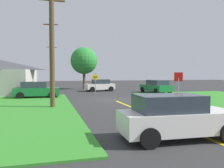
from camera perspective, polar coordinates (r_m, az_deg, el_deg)
name	(u,v)px	position (r m, az deg, el deg)	size (l,w,h in m)	color
ground_plane	(114,100)	(20.98, 0.39, -3.97)	(120.00, 120.00, 0.00)	#313131
lane_stripe_center	(151,115)	(13.52, 9.59, -7.59)	(0.20, 14.00, 0.01)	yellow
stop_sign	(178,81)	(20.84, 16.16, 0.77)	(0.77, 0.17, 2.51)	#9EA0A8
car_approaching_junction	(100,85)	(31.71, -3.01, -0.33)	(4.15, 2.40, 1.62)	white
parked_car_near_building	(36,90)	(23.78, -18.23, -1.38)	(4.30, 2.20, 1.62)	#196B33
car_on_crossroad	(156,86)	(29.16, 10.88, -0.60)	(2.64, 4.80, 1.62)	#196B33
car_behind_on_main_road	(175,117)	(8.74, 15.44, -7.89)	(4.29, 2.05, 1.62)	white
utility_pole_near	(52,48)	(16.54, -14.66, 8.52)	(1.80, 0.33, 8.06)	brown
utility_pole_mid	(51,55)	(29.87, -14.95, 6.95)	(1.80, 0.40, 9.25)	brown
utility_pole_far	(52,65)	(43.14, -14.76, 4.68)	(1.80, 0.26, 7.83)	brown
direction_sign	(95,81)	(26.75, -4.19, 0.70)	(0.91, 0.08, 2.46)	slate
oak_tree_left	(84,61)	(36.32, -6.95, 5.75)	(4.20, 4.20, 6.55)	brown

